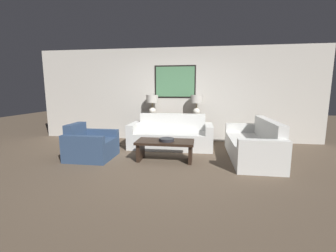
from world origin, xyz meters
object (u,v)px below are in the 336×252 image
at_px(table_lamp_right, 196,102).
at_px(couch_by_side, 253,145).
at_px(table_lamp_left, 152,102).
at_px(armchair_near_back_wall, 91,146).
at_px(coffee_table, 165,146).
at_px(console_table, 174,129).
at_px(couch_by_back_wall, 171,136).
at_px(decorative_bowl, 167,140).

relative_size(table_lamp_right, couch_by_side, 0.27).
distance_m(table_lamp_left, armchair_near_back_wall, 2.25).
bearing_deg(couch_by_side, coffee_table, -167.24).
distance_m(console_table, table_lamp_left, 0.98).
height_order(table_lamp_right, couch_by_back_wall, table_lamp_right).
height_order(couch_by_back_wall, couch_by_side, same).
xyz_separation_m(couch_by_back_wall, armchair_near_back_wall, (-1.61, -1.17, -0.02)).
distance_m(console_table, couch_by_side, 2.31).
bearing_deg(couch_by_back_wall, console_table, 90.00).
bearing_deg(table_lamp_left, couch_by_back_wall, -46.68).
bearing_deg(decorative_bowl, table_lamp_right, 72.60).
bearing_deg(decorative_bowl, table_lamp_left, 110.80).
distance_m(couch_by_back_wall, coffee_table, 1.10).
xyz_separation_m(console_table, table_lamp_right, (0.62, -0.00, 0.75)).
height_order(table_lamp_right, decorative_bowl, table_lamp_right).
distance_m(table_lamp_right, coffee_table, 2.03).
distance_m(table_lamp_left, couch_by_side, 2.96).
bearing_deg(table_lamp_right, couch_by_back_wall, -133.32).
bearing_deg(table_lamp_left, coffee_table, -69.89).
relative_size(couch_by_back_wall, armchair_near_back_wall, 2.30).
bearing_deg(couch_by_side, decorative_bowl, -165.97).
xyz_separation_m(couch_by_back_wall, coffee_table, (0.02, -1.10, 0.02)).
xyz_separation_m(table_lamp_right, couch_by_side, (1.25, -1.34, -0.84)).
xyz_separation_m(console_table, couch_by_side, (1.88, -1.34, -0.09)).
bearing_deg(table_lamp_left, armchair_near_back_wall, -118.29).
distance_m(decorative_bowl, armchair_near_back_wall, 1.68).
distance_m(couch_by_back_wall, couch_by_side, 2.00).
bearing_deg(coffee_table, decorative_bowl, -42.52).
bearing_deg(armchair_near_back_wall, coffee_table, 2.19).
distance_m(coffee_table, armchair_near_back_wall, 1.63).
height_order(table_lamp_left, decorative_bowl, table_lamp_left).
height_order(table_lamp_left, couch_by_back_wall, table_lamp_left).
bearing_deg(couch_by_side, table_lamp_left, 151.75).
xyz_separation_m(console_table, decorative_bowl, (0.06, -1.80, 0.08)).
height_order(couch_by_side, decorative_bowl, couch_by_side).
xyz_separation_m(console_table, table_lamp_left, (-0.62, -0.00, 0.75)).
bearing_deg(armchair_near_back_wall, console_table, 48.67).
bearing_deg(table_lamp_left, couch_by_side, -28.25).
xyz_separation_m(table_lamp_left, decorative_bowl, (0.68, -1.80, -0.68)).
bearing_deg(couch_by_back_wall, couch_by_side, -19.98).
bearing_deg(decorative_bowl, couch_by_back_wall, 93.00).
relative_size(console_table, coffee_table, 1.40).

